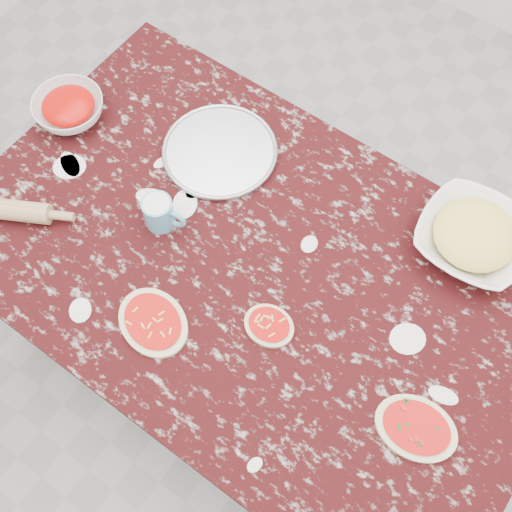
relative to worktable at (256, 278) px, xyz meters
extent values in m
plane|color=gray|center=(0.00, 0.00, -0.67)|extent=(4.00, 4.00, 0.00)
cube|color=black|center=(0.00, 0.00, 0.06)|extent=(1.60, 1.00, 0.04)
cube|color=#A1885B|center=(0.00, 0.00, 0.00)|extent=(1.50, 0.90, 0.08)
cylinder|color=#A1885B|center=(-0.72, -0.42, -0.31)|extent=(0.07, 0.07, 0.71)
cylinder|color=#A1885B|center=(-0.72, 0.42, -0.31)|extent=(0.07, 0.07, 0.71)
cylinder|color=#B2B2B7|center=(-0.29, 0.23, 0.09)|extent=(0.43, 0.43, 0.01)
imported|color=white|center=(-0.73, 0.08, 0.12)|extent=(0.24, 0.24, 0.07)
imported|color=white|center=(0.43, 0.38, 0.12)|extent=(0.30, 0.30, 0.07)
cylinder|color=#559CC5|center=(-0.29, -0.05, 0.13)|extent=(0.08, 0.08, 0.10)
torus|color=#559CC5|center=(-0.24, -0.04, 0.13)|extent=(0.07, 0.03, 0.07)
cylinder|color=silver|center=(-0.29, -0.05, 0.16)|extent=(0.06, 0.06, 0.01)
ellipsoid|color=beige|center=(-0.11, -0.28, 0.09)|extent=(0.24, 0.20, 0.01)
ellipsoid|color=red|center=(-0.11, -0.28, 0.10)|extent=(0.19, 0.17, 0.00)
ellipsoid|color=beige|center=(0.13, -0.12, 0.09)|extent=(0.14, 0.12, 0.01)
ellipsoid|color=red|center=(0.13, -0.12, 0.10)|extent=(0.11, 0.10, 0.00)
ellipsoid|color=beige|center=(0.55, -0.13, 0.09)|extent=(0.22, 0.18, 0.01)
ellipsoid|color=red|center=(0.55, -0.13, 0.10)|extent=(0.18, 0.15, 0.00)
camera|label=1|loc=(0.43, -0.60, 1.61)|focal=45.21mm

